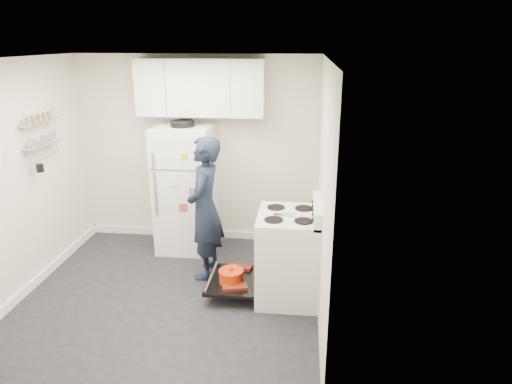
# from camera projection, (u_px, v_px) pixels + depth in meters

# --- Properties ---
(room) EXTENTS (3.21, 3.21, 2.51)m
(room) POSITION_uv_depth(u_px,v_px,m) (162.00, 190.00, 4.65)
(room) COLOR black
(room) RESTS_ON ground
(electric_range) EXTENTS (0.66, 0.76, 1.10)m
(electric_range) POSITION_uv_depth(u_px,v_px,m) (287.00, 256.00, 4.87)
(electric_range) COLOR silver
(electric_range) RESTS_ON ground
(open_oven_door) EXTENTS (0.55, 0.70, 0.22)m
(open_oven_door) POSITION_uv_depth(u_px,v_px,m) (233.00, 278.00, 5.00)
(open_oven_door) COLOR black
(open_oven_door) RESTS_ON ground
(refrigerator) EXTENTS (0.72, 0.74, 1.71)m
(refrigerator) POSITION_uv_depth(u_px,v_px,m) (186.00, 188.00, 5.93)
(refrigerator) COLOR white
(refrigerator) RESTS_ON ground
(upper_cabinets) EXTENTS (1.60, 0.33, 0.70)m
(upper_cabinets) POSITION_uv_depth(u_px,v_px,m) (201.00, 87.00, 5.67)
(upper_cabinets) COLOR silver
(upper_cabinets) RESTS_ON room
(wall_shelf_rack) EXTENTS (0.14, 0.60, 0.61)m
(wall_shelf_rack) POSITION_uv_depth(u_px,v_px,m) (41.00, 133.00, 5.08)
(wall_shelf_rack) COLOR #B2B2B7
(wall_shelf_rack) RESTS_ON room
(person) EXTENTS (0.43, 0.63, 1.67)m
(person) POSITION_uv_depth(u_px,v_px,m) (205.00, 208.00, 5.21)
(person) COLOR black
(person) RESTS_ON ground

